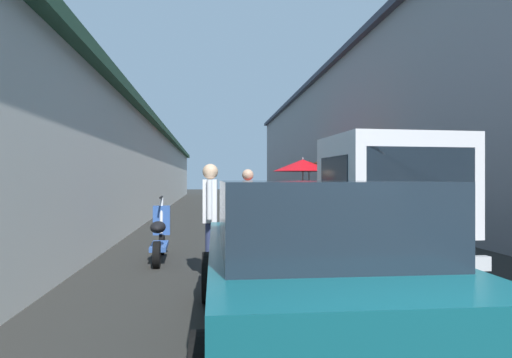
% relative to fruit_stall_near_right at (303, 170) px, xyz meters
% --- Properties ---
extents(ground, '(90.00, 90.00, 0.00)m').
position_rel_fruit_stall_near_right_xyz_m(ground, '(-2.88, 2.07, -1.83)').
color(ground, '#282826').
extents(building_left_whitewash, '(49.80, 7.50, 3.71)m').
position_rel_fruit_stall_near_right_xyz_m(building_left_whitewash, '(-0.63, 9.45, 0.04)').
color(building_left_whitewash, silver).
rests_on(building_left_whitewash, ground).
extents(building_right_concrete, '(49.80, 7.50, 6.91)m').
position_rel_fruit_stall_near_right_xyz_m(building_right_concrete, '(-0.63, -5.31, 1.64)').
color(building_right_concrete, gray).
rests_on(building_right_concrete, ground).
extents(fruit_stall_near_right, '(2.50, 2.50, 2.35)m').
position_rel_fruit_stall_near_right_xyz_m(fruit_stall_near_right, '(0.00, 0.00, 0.00)').
color(fruit_stall_near_right, '#9E9EA3').
rests_on(fruit_stall_near_right, ground).
extents(fruit_stall_near_left, '(2.50, 2.50, 2.45)m').
position_rel_fruit_stall_near_right_xyz_m(fruit_stall_near_left, '(-3.38, -0.93, 0.07)').
color(fruit_stall_near_left, '#9E9EA3').
rests_on(fruit_stall_near_left, ground).
extents(fruit_stall_mid_lane, '(2.36, 2.36, 2.37)m').
position_rel_fruit_stall_near_right_xyz_m(fruit_stall_mid_lane, '(2.66, -0.88, 0.02)').
color(fruit_stall_mid_lane, '#9E9EA3').
rests_on(fruit_stall_mid_lane, ground).
extents(hatchback_car, '(3.93, 1.96, 1.45)m').
position_rel_fruit_stall_near_right_xyz_m(hatchback_car, '(-13.69, 3.02, -1.09)').
color(hatchback_car, '#0F4C56').
rests_on(hatchback_car, ground).
extents(delivery_truck, '(5.01, 2.17, 2.08)m').
position_rel_fruit_stall_near_right_xyz_m(delivery_truck, '(-10.90, 1.31, -0.79)').
color(delivery_truck, black).
rests_on(delivery_truck, ground).
extents(vendor_by_crates, '(0.67, 0.23, 1.69)m').
position_rel_fruit_stall_near_right_xyz_m(vendor_by_crates, '(-11.06, 3.86, -0.84)').
color(vendor_by_crates, navy).
rests_on(vendor_by_crates, ground).
extents(vendor_in_shade, '(0.48, 0.50, 1.66)m').
position_rel_fruit_stall_near_right_xyz_m(vendor_in_shade, '(-9.07, 3.12, -0.87)').
color(vendor_in_shade, '#232328').
rests_on(vendor_in_shade, ground).
extents(parked_scooter, '(1.69, 0.35, 1.14)m').
position_rel_fruit_stall_near_right_xyz_m(parked_scooter, '(-9.60, 4.76, -1.38)').
color(parked_scooter, black).
rests_on(parked_scooter, ground).
extents(plastic_stool, '(0.30, 0.30, 0.43)m').
position_rel_fruit_stall_near_right_xyz_m(plastic_stool, '(-5.81, -0.19, -1.50)').
color(plastic_stool, '#194CB2').
rests_on(plastic_stool, ground).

